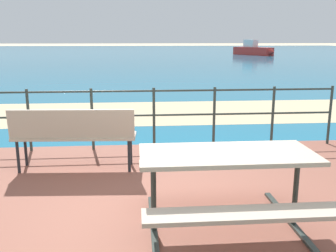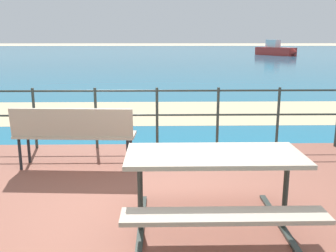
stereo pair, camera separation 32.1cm
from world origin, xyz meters
name	(u,v)px [view 1 (the left image)]	position (x,y,z in m)	size (l,w,h in m)	color
ground_plane	(165,218)	(0.00, 0.00, 0.00)	(240.00, 240.00, 0.00)	beige
patio_paving	(165,216)	(0.00, 0.00, 0.03)	(6.40, 5.20, 0.06)	brown
sea_water	(138,54)	(0.00, 40.00, 0.01)	(90.00, 90.00, 0.01)	#196B8E
beach_strip	(148,112)	(0.00, 5.70, 0.01)	(54.00, 3.06, 0.01)	tan
picnic_table	(227,172)	(0.53, -0.38, 0.63)	(1.58, 1.48, 0.76)	tan
park_bench	(74,132)	(-1.12, 1.39, 0.59)	(1.65, 0.50, 0.86)	#BCAD93
railing_fence	(154,111)	(0.00, 2.40, 0.67)	(5.94, 0.04, 0.99)	#2D3833
boat_near	(253,50)	(12.15, 36.65, 0.54)	(3.38, 5.17, 1.60)	red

